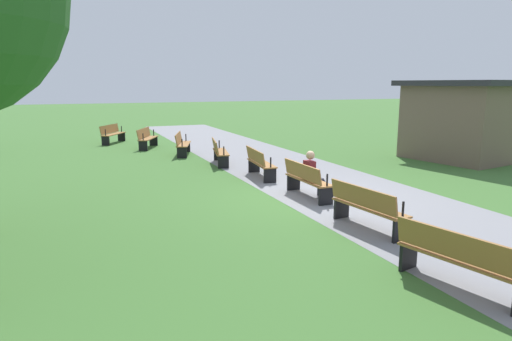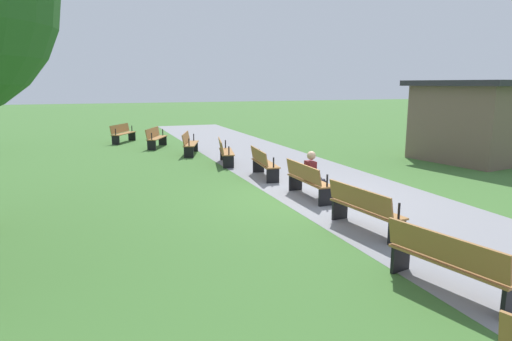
% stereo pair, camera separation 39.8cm
% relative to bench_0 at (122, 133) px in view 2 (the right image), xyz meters
% --- Properties ---
extents(ground_plane, '(120.00, 120.00, 0.00)m').
position_rel_bench_0_xyz_m(ground_plane, '(12.90, 3.67, -0.47)').
color(ground_plane, '#3D6B2D').
extents(path_paving, '(41.76, 4.08, 0.01)m').
position_rel_bench_0_xyz_m(path_paving, '(12.90, 4.85, -0.47)').
color(path_paving, gray).
rests_on(path_paving, ground).
extents(bench_0, '(1.78, 1.34, 0.89)m').
position_rel_bench_0_xyz_m(bench_0, '(0.00, 0.00, 0.00)').
color(bench_0, '#996633').
rests_on(bench_0, ground).
extents(bench_1, '(1.83, 1.19, 0.89)m').
position_rel_bench_0_xyz_m(bench_1, '(2.39, 1.27, 0.00)').
color(bench_1, '#996633').
rests_on(bench_1, ground).
extents(bench_2, '(1.85, 1.03, 0.89)m').
position_rel_bench_0_xyz_m(bench_2, '(4.90, 2.28, 0.00)').
color(bench_2, '#996633').
rests_on(bench_2, ground).
extents(bench_3, '(1.86, 0.85, 0.89)m').
position_rel_bench_0_xyz_m(bench_3, '(7.52, 3.01, 0.00)').
color(bench_3, '#996633').
rests_on(bench_3, ground).
extents(bench_4, '(1.84, 0.67, 0.89)m').
position_rel_bench_0_xyz_m(bench_4, '(10.19, 3.45, 0.00)').
color(bench_4, '#996633').
rests_on(bench_4, ground).
extents(bench_5, '(1.80, 0.47, 0.89)m').
position_rel_bench_0_xyz_m(bench_5, '(12.90, 3.60, 0.00)').
color(bench_5, '#996633').
rests_on(bench_5, ground).
extents(bench_6, '(1.84, 0.67, 0.89)m').
position_rel_bench_0_xyz_m(bench_6, '(15.61, 3.45, 0.00)').
color(bench_6, '#996633').
rests_on(bench_6, ground).
extents(bench_7, '(1.86, 0.85, 0.89)m').
position_rel_bench_0_xyz_m(bench_7, '(18.28, 3.01, 0.00)').
color(bench_7, '#996633').
rests_on(bench_7, ground).
extents(person_seated, '(0.32, 0.52, 1.20)m').
position_rel_bench_0_xyz_m(person_seated, '(12.94, 3.74, 0.16)').
color(person_seated, maroon).
rests_on(person_seated, ground).
extents(kiosk, '(4.39, 3.40, 2.97)m').
position_rel_bench_0_xyz_m(kiosk, '(10.07, 11.50, 1.05)').
color(kiosk, brown).
rests_on(kiosk, ground).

